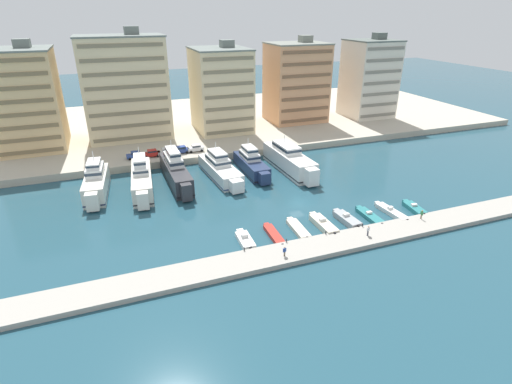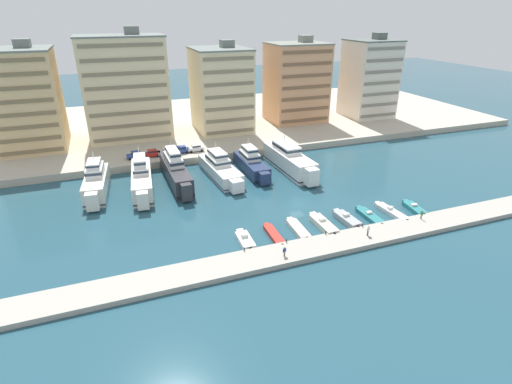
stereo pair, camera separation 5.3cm
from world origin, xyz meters
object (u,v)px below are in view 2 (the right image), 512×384
at_px(yacht_navy_center, 251,164).
at_px(car_red_left, 152,153).
at_px(motorboat_cream_center_left, 323,224).
at_px(motorboat_red_left, 274,235).
at_px(pedestrian_far_side, 368,230).
at_px(car_white_mid_left, 166,151).
at_px(motorboat_teal_right, 414,208).
at_px(pedestrian_mid_deck, 422,214).
at_px(yacht_charcoal_mid_left, 176,171).
at_px(motorboat_white_far_left, 245,240).
at_px(yacht_white_center_right, 289,160).
at_px(car_blue_far_left, 135,155).
at_px(motorboat_white_mid_right, 391,212).
at_px(yacht_ivory_left, 142,178).
at_px(motorboat_cream_mid_left, 298,229).
at_px(motorboat_teal_center_right, 370,216).
at_px(pedestrian_near_edge, 285,251).
at_px(yacht_white_center_left, 220,169).
at_px(car_white_center, 196,148).
at_px(car_blue_center_left, 181,149).
at_px(yacht_ivory_far_left, 96,182).
at_px(motorboat_grey_center, 346,219).

bearing_deg(yacht_navy_center, car_red_left, 145.87).
bearing_deg(motorboat_cream_center_left, motorboat_red_left, -179.37).
bearing_deg(pedestrian_far_side, car_white_mid_left, 117.05).
bearing_deg(motorboat_teal_right, pedestrian_mid_deck, -117.74).
xyz_separation_m(yacht_charcoal_mid_left, pedestrian_far_side, (25.13, -34.87, -0.80)).
distance_m(yacht_navy_center, motorboat_white_far_left, 30.75).
relative_size(yacht_white_center_right, car_blue_far_left, 5.42).
xyz_separation_m(motorboat_white_far_left, pedestrian_far_side, (19.11, -6.28, 1.39)).
height_order(motorboat_red_left, motorboat_white_mid_right, motorboat_white_mid_right).
xyz_separation_m(motorboat_cream_center_left, car_white_mid_left, (-20.22, 42.66, 2.09)).
height_order(motorboat_white_mid_right, pedestrian_far_side, pedestrian_far_side).
relative_size(yacht_ivory_left, motorboat_cream_mid_left, 2.73).
relative_size(motorboat_white_far_left, motorboat_teal_center_right, 0.83).
bearing_deg(motorboat_white_far_left, yacht_charcoal_mid_left, 101.89).
xyz_separation_m(car_red_left, pedestrian_near_edge, (13.20, -49.56, -0.92)).
bearing_deg(pedestrian_near_edge, motorboat_cream_center_left, 33.62).
height_order(yacht_white_center_left, motorboat_red_left, yacht_white_center_left).
distance_m(pedestrian_near_edge, pedestrian_mid_deck, 27.52).
bearing_deg(car_white_center, car_red_left, -178.95).
bearing_deg(yacht_white_center_right, yacht_white_center_left, 174.84).
relative_size(car_white_mid_left, pedestrian_mid_deck, 2.46).
bearing_deg(motorboat_teal_right, motorboat_cream_mid_left, 178.06).
distance_m(car_white_mid_left, car_white_center, 7.46).
bearing_deg(motorboat_teal_right, car_blue_center_left, 129.61).
relative_size(motorboat_white_far_left, car_red_left, 1.54).
relative_size(car_blue_far_left, pedestrian_mid_deck, 2.39).
bearing_deg(pedestrian_far_side, yacht_white_center_right, 88.12).
distance_m(yacht_ivory_left, car_white_center, 21.52).
bearing_deg(yacht_ivory_left, motorboat_teal_center_right, -36.27).
height_order(motorboat_red_left, motorboat_cream_center_left, motorboat_cream_center_left).
bearing_deg(motorboat_red_left, yacht_white_center_left, 92.51).
xyz_separation_m(yacht_ivory_far_left, yacht_charcoal_mid_left, (16.19, 0.29, 0.12)).
relative_size(motorboat_grey_center, motorboat_teal_center_right, 0.92).
bearing_deg(motorboat_cream_mid_left, yacht_ivory_left, 130.63).
xyz_separation_m(pedestrian_mid_deck, pedestrian_far_side, (-12.20, -1.54, 0.03)).
bearing_deg(yacht_ivory_left, motorboat_white_mid_right, -33.17).
relative_size(motorboat_cream_center_left, car_blue_far_left, 1.96).
relative_size(motorboat_teal_right, car_red_left, 1.55).
height_order(motorboat_grey_center, motorboat_teal_center_right, motorboat_grey_center).
relative_size(yacht_ivory_left, car_blue_far_left, 5.07).
xyz_separation_m(motorboat_grey_center, car_blue_center_left, (-21.34, 42.60, 2.09)).
height_order(yacht_ivory_left, motorboat_white_mid_right, yacht_ivory_left).
xyz_separation_m(yacht_navy_center, car_blue_far_left, (-24.63, 14.13, 0.55)).
bearing_deg(yacht_charcoal_mid_left, pedestrian_near_edge, -74.46).
distance_m(car_blue_far_left, car_white_mid_left, 7.36).
bearing_deg(motorboat_teal_right, pedestrian_near_edge, -167.53).
bearing_deg(yacht_charcoal_mid_left, pedestrian_far_side, -54.22).
relative_size(car_red_left, pedestrian_near_edge, 2.61).
height_order(motorboat_cream_mid_left, car_white_mid_left, car_white_mid_left).
height_order(motorboat_white_far_left, motorboat_cream_mid_left, motorboat_white_far_left).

